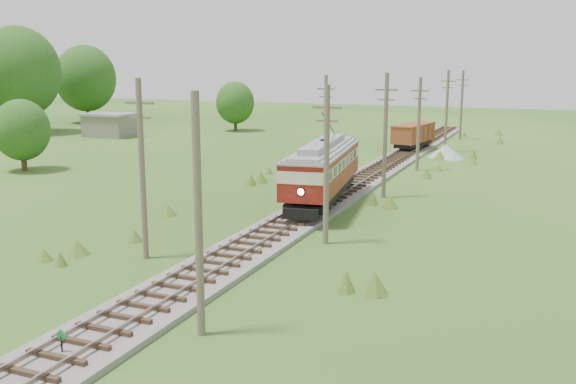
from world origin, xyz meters
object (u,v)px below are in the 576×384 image
at_px(streetcar, 323,167).
at_px(gondola, 413,134).
at_px(gravel_pile, 447,152).
at_px(switch_marker, 61,341).

distance_m(streetcar, gondola, 29.78).
xyz_separation_m(gondola, gravel_pile, (4.23, -3.48, -1.26)).
height_order(switch_marker, gondola, gondola).
height_order(gondola, gravel_pile, gondola).
bearing_deg(streetcar, gondola, 81.78).
relative_size(streetcar, gondola, 1.70).
bearing_deg(gondola, switch_marker, -81.09).
bearing_deg(gondola, gravel_pile, -30.37).
height_order(streetcar, gondola, streetcar).
xyz_separation_m(switch_marker, streetcar, (0.20, 25.20, 2.11)).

